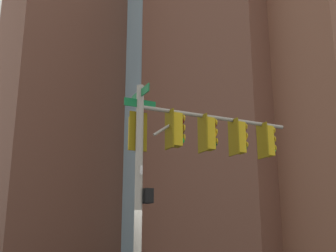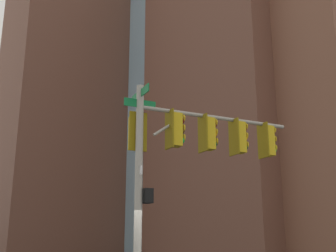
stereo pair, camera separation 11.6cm
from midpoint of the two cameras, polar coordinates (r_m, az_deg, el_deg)
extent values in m
cylinder|color=#9E998C|center=(12.01, -3.65, -8.43)|extent=(0.22, 0.22, 6.10)
cylinder|color=#9E998C|center=(13.65, 6.75, 1.09)|extent=(5.19, 0.82, 0.12)
cylinder|color=#9E998C|center=(12.75, 0.42, 0.05)|extent=(1.04, 0.22, 0.75)
cube|color=#0F6B33|center=(12.65, -3.44, 4.27)|extent=(0.20, 1.28, 0.24)
cube|color=#0F6B33|center=(12.55, -3.46, 2.97)|extent=(0.97, 0.16, 0.24)
cube|color=white|center=(12.08, -3.61, -5.93)|extent=(0.09, 0.45, 0.24)
cube|color=gold|center=(12.80, 1.21, -0.52)|extent=(0.38, 0.38, 1.00)
cube|color=#7D640C|center=(12.72, 0.44, -0.43)|extent=(0.11, 0.54, 1.16)
sphere|color=#470A07|center=(12.97, 2.01, 0.66)|extent=(0.20, 0.20, 0.20)
cylinder|color=gold|center=(13.03, 2.26, 1.01)|extent=(0.07, 0.23, 0.23)
sphere|color=#4C330A|center=(12.89, 2.02, -0.62)|extent=(0.20, 0.20, 0.20)
cylinder|color=gold|center=(12.95, 2.27, -0.27)|extent=(0.07, 0.23, 0.23)
sphere|color=green|center=(12.82, 2.03, -1.92)|extent=(0.20, 0.20, 0.20)
cylinder|color=gold|center=(12.87, 2.29, -1.56)|extent=(0.07, 0.23, 0.23)
cube|color=gold|center=(13.33, 5.58, -1.05)|extent=(0.38, 0.38, 1.00)
cube|color=#7D640C|center=(13.24, 4.87, -0.96)|extent=(0.11, 0.54, 1.16)
sphere|color=#470A07|center=(13.51, 6.29, 0.10)|extent=(0.20, 0.20, 0.20)
cylinder|color=gold|center=(13.57, 6.52, 0.43)|extent=(0.07, 0.23, 0.23)
sphere|color=#F29E0C|center=(13.44, 6.33, -1.14)|extent=(0.20, 0.20, 0.20)
cylinder|color=gold|center=(13.49, 6.55, -0.79)|extent=(0.07, 0.23, 0.23)
sphere|color=#0A3819|center=(13.37, 6.37, -2.38)|extent=(0.20, 0.20, 0.20)
cylinder|color=gold|center=(13.42, 6.59, -2.03)|extent=(0.07, 0.23, 0.23)
cube|color=gold|center=(13.93, 9.59, -1.52)|extent=(0.38, 0.38, 1.00)
cube|color=#7D640C|center=(13.83, 8.94, -1.45)|extent=(0.11, 0.54, 1.16)
sphere|color=#470A07|center=(14.12, 10.22, -0.42)|extent=(0.20, 0.20, 0.20)
cylinder|color=gold|center=(14.18, 10.42, -0.10)|extent=(0.07, 0.23, 0.23)
sphere|color=#F29E0C|center=(14.05, 10.28, -1.60)|extent=(0.20, 0.20, 0.20)
cylinder|color=gold|center=(14.11, 10.48, -1.27)|extent=(0.07, 0.23, 0.23)
sphere|color=#0A3819|center=(13.98, 10.34, -2.80)|extent=(0.20, 0.20, 0.20)
cylinder|color=gold|center=(14.04, 10.54, -2.46)|extent=(0.07, 0.23, 0.23)
cube|color=gold|center=(14.60, 13.26, -1.95)|extent=(0.38, 0.38, 1.00)
cube|color=#7D640C|center=(14.48, 12.67, -1.88)|extent=(0.11, 0.54, 1.16)
sphere|color=#470A07|center=(14.79, 13.82, -0.89)|extent=(0.20, 0.20, 0.20)
cylinder|color=gold|center=(14.86, 13.99, -0.58)|extent=(0.07, 0.23, 0.23)
sphere|color=#4C330A|center=(14.73, 13.89, -2.02)|extent=(0.20, 0.20, 0.20)
cylinder|color=gold|center=(14.79, 14.06, -1.71)|extent=(0.07, 0.23, 0.23)
sphere|color=green|center=(14.66, 13.96, -3.17)|extent=(0.20, 0.20, 0.20)
cylinder|color=gold|center=(14.72, 14.14, -2.84)|extent=(0.07, 0.23, 0.23)
cube|color=gold|center=(12.60, -4.04, -0.90)|extent=(0.38, 0.38, 1.00)
cube|color=#7D640C|center=(12.43, -3.72, -0.71)|extent=(0.54, 0.11, 1.16)
sphere|color=#470A07|center=(12.86, -4.35, 0.19)|extent=(0.20, 0.20, 0.20)
cylinder|color=gold|center=(12.94, -4.44, 0.51)|extent=(0.23, 0.07, 0.23)
sphere|color=#F29E0C|center=(12.79, -4.37, -1.11)|extent=(0.20, 0.20, 0.20)
cylinder|color=gold|center=(12.87, -4.47, -0.78)|extent=(0.23, 0.07, 0.23)
sphere|color=#0A3819|center=(12.72, -4.40, -2.42)|extent=(0.20, 0.20, 0.20)
cylinder|color=gold|center=(12.79, -4.50, -2.08)|extent=(0.23, 0.07, 0.23)
cube|color=black|center=(12.09, -2.51, -9.23)|extent=(0.30, 0.39, 0.40)
cube|color=#EA5914|center=(12.14, -1.91, -9.26)|extent=(0.05, 0.25, 0.28)
cube|color=brown|center=(48.66, 20.98, 10.63)|extent=(20.64, 14.66, 44.02)
cube|color=brown|center=(52.18, 13.41, 6.77)|extent=(23.40, 18.36, 41.58)
cube|color=#8CB2C6|center=(74.32, -0.35, 6.92)|extent=(23.56, 27.13, 59.25)
cube|color=brown|center=(65.22, -12.29, 7.49)|extent=(18.00, 16.09, 52.82)
camera|label=1|loc=(0.06, -89.74, -0.07)|focal=46.12mm
camera|label=2|loc=(0.06, 90.26, 0.07)|focal=46.12mm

